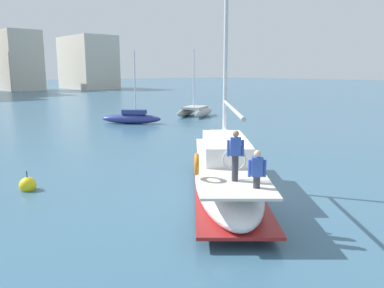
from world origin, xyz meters
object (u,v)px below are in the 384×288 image
at_px(moored_sloop_far, 195,111).
at_px(moored_catamaran, 132,118).
at_px(mooring_buoy, 28,185).
at_px(main_sailboat, 226,174).

relative_size(moored_sloop_far, moored_catamaran, 1.06).
bearing_deg(mooring_buoy, moored_catamaran, 45.26).
distance_m(moored_sloop_far, moored_catamaran, 8.28).
height_order(moored_sloop_far, moored_catamaran, moored_sloop_far).
distance_m(moored_sloop_far, mooring_buoy, 26.91).
relative_size(main_sailboat, moored_sloop_far, 1.81).
relative_size(main_sailboat, mooring_buoy, 13.54).
distance_m(main_sailboat, mooring_buoy, 8.13).
bearing_deg(mooring_buoy, main_sailboat, -46.79).
bearing_deg(moored_catamaran, moored_sloop_far, 3.02).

